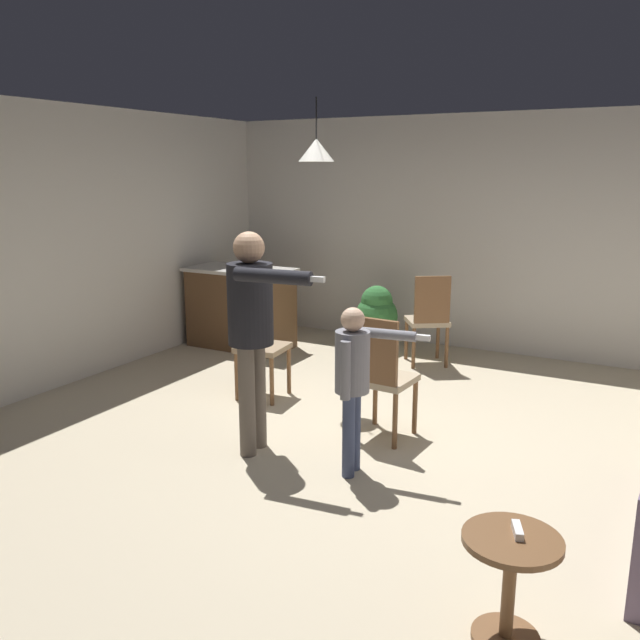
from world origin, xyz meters
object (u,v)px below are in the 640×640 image
Objects in this scene: kitchen_counter at (241,307)px; potted_plant_corner at (377,315)px; person_child at (354,373)px; dining_chair_by_counter at (381,373)px; side_table_by_couch at (510,576)px; dining_chair_near_wall at (255,340)px; person_adult at (252,319)px; spare_remote_on_table at (518,530)px; dining_chair_centre_back at (429,316)px.

kitchen_counter is 1.61m from potted_plant_corner.
dining_chair_by_counter is (-0.07, 0.64, -0.19)m from person_child.
kitchen_counter is at bearing 137.83° from side_table_by_couch.
dining_chair_by_counter is 1.00× the size of dining_chair_near_wall.
dining_chair_near_wall is at bearing -152.86° from person_adult.
spare_remote_on_table is at bearing -59.18° from potted_plant_corner.
person_child is 2.77m from dining_chair_centre_back.
spare_remote_on_table is at bearing 42.90° from person_child.
dining_chair_by_counter is at bearing 179.45° from person_child.
dining_chair_near_wall is (-1.43, 0.39, 0.00)m from dining_chair_by_counter.
person_adult is 1.39× the size of person_child.
dining_chair_near_wall is 3.59m from spare_remote_on_table.
person_child is at bearing -42.46° from kitchen_counter.
dining_chair_centre_back is (-1.75, 3.92, 0.22)m from side_table_by_couch.
kitchen_counter is 3.13m from dining_chair_by_counter.
person_child is 1.83m from dining_chair_near_wall.
spare_remote_on_table is (3.99, -3.57, 0.06)m from kitchen_counter.
side_table_by_couch is 1.84m from person_child.
person_child is at bearing 84.61° from person_adult.
dining_chair_centre_back is (-0.41, 2.73, -0.19)m from person_child.
side_table_by_couch is 0.68× the size of potted_plant_corner.
spare_remote_on_table reaches higher than side_table_by_couch.
spare_remote_on_table is (1.42, -1.79, -0.01)m from dining_chair_by_counter.
side_table_by_couch is at bearing -99.45° from dining_chair_centre_back.
dining_chair_centre_back is (-0.34, 2.09, 0.00)m from dining_chair_by_counter.
person_adult is 1.66× the size of dining_chair_by_counter.
kitchen_counter is at bearing -149.29° from person_adult.
side_table_by_couch is 0.52× the size of dining_chair_by_counter.
side_table_by_couch is 0.52× the size of dining_chair_near_wall.
dining_chair_by_counter is 2.12m from dining_chair_centre_back.
side_table_by_couch is (3.98, -3.61, -0.15)m from kitchen_counter.
kitchen_counter is 1.65× the size of potted_plant_corner.
side_table_by_couch is at bearing -59.52° from potted_plant_corner.
person_child is 1.56× the size of potted_plant_corner.
person_adult is 3.16m from potted_plant_corner.
spare_remote_on_table is (1.35, -1.15, -0.20)m from person_child.
dining_chair_near_wall is 2.02m from dining_chair_centre_back.
person_adult is 1.10m from dining_chair_by_counter.
person_child reaches higher than side_table_by_couch.
potted_plant_corner reaches higher than spare_remote_on_table.
person_adult reaches higher than dining_chair_near_wall.
person_adult is at bearing -95.79° from person_child.
dining_chair_centre_back is 1.31× the size of potted_plant_corner.
side_table_by_couch is at bearing 41.76° from person_child.
person_child reaches higher than kitchen_counter.
kitchen_counter is at bearing 149.57° from dining_chair_by_counter.
dining_chair_near_wall is (-2.84, 2.22, 0.22)m from side_table_by_couch.
spare_remote_on_table is at bearing 46.78° from dining_chair_near_wall.
person_adult is at bearing -131.88° from dining_chair_centre_back.
kitchen_counter is at bearing 138.21° from spare_remote_on_table.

